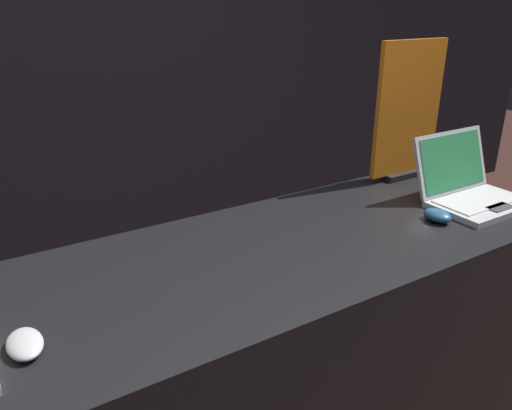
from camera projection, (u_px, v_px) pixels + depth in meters
wall_back at (76, 45)px, 2.65m from camera, size 8.00×0.05×2.80m
display_counter at (254, 388)px, 1.58m from camera, size 2.14×0.67×0.95m
mouse_front at (25, 344)px, 1.01m from camera, size 0.07×0.12×0.03m
laptop_back at (470, 187)px, 1.75m from camera, size 0.35×0.30×0.23m
mouse_back at (437, 216)px, 1.61m from camera, size 0.07×0.10×0.04m
promo_stand_back at (408, 114)px, 1.92m from camera, size 0.33×0.07×0.53m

